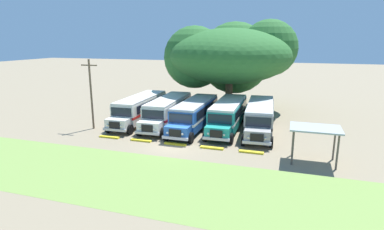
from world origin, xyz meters
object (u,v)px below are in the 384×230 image
object	(u,v)px
parked_bus_slot_2	(195,113)
broad_shade_tree	(231,56)
parked_bus_slot_0	(140,108)
parked_bus_slot_1	(168,110)
utility_pole	(91,92)
parked_bus_slot_3	(228,114)
parked_bus_slot_4	(260,116)
waiting_shelter	(315,131)

from	to	relation	value
parked_bus_slot_2	broad_shade_tree	xyz separation A→B (m)	(1.57, 10.47, 5.39)
parked_bus_slot_0	parked_bus_slot_1	xyz separation A→B (m)	(3.36, -0.04, 0.00)
utility_pole	parked_bus_slot_3	bearing A→B (deg)	18.04
parked_bus_slot_1	parked_bus_slot_0	bearing A→B (deg)	-93.32
parked_bus_slot_3	parked_bus_slot_0	bearing A→B (deg)	-89.96
parked_bus_slot_1	utility_pole	xyz separation A→B (m)	(-6.69, -4.06, 2.23)
parked_bus_slot_4	waiting_shelter	world-z (taller)	parked_bus_slot_4
parked_bus_slot_0	waiting_shelter	xyz separation A→B (m)	(17.89, -6.94, 0.87)
parked_bus_slot_2	waiting_shelter	bearing A→B (deg)	60.80
parked_bus_slot_1	waiting_shelter	size ratio (longest dim) A/B	3.03
parked_bus_slot_0	waiting_shelter	world-z (taller)	parked_bus_slot_0
parked_bus_slot_2	parked_bus_slot_3	distance (m)	3.46
parked_bus_slot_0	utility_pole	distance (m)	5.72
parked_bus_slot_4	utility_pole	size ratio (longest dim) A/B	1.53
waiting_shelter	parked_bus_slot_0	bearing A→B (deg)	158.79
parked_bus_slot_1	utility_pole	world-z (taller)	utility_pole
utility_pole	parked_bus_slot_0	bearing A→B (deg)	50.94
parked_bus_slot_0	broad_shade_tree	world-z (taller)	broad_shade_tree
parked_bus_slot_2	parked_bus_slot_3	size ratio (longest dim) A/B	1.00
parked_bus_slot_1	parked_bus_slot_3	size ratio (longest dim) A/B	1.00
parked_bus_slot_2	parked_bus_slot_4	world-z (taller)	same
parked_bus_slot_3	broad_shade_tree	world-z (taller)	broad_shade_tree
parked_bus_slot_3	waiting_shelter	xyz separation A→B (m)	(7.95, -7.17, 0.87)
waiting_shelter	broad_shade_tree	bearing A→B (deg)	120.13
parked_bus_slot_3	parked_bus_slot_4	bearing A→B (deg)	88.61
parked_bus_slot_3	broad_shade_tree	xyz separation A→B (m)	(-1.78, 9.58, 5.39)
waiting_shelter	parked_bus_slot_4	bearing A→B (deg)	123.44
parked_bus_slot_1	waiting_shelter	bearing A→B (deg)	61.91
parked_bus_slot_0	parked_bus_slot_1	size ratio (longest dim) A/B	1.00
parked_bus_slot_2	utility_pole	world-z (taller)	utility_pole
waiting_shelter	parked_bus_slot_3	bearing A→B (deg)	137.93
broad_shade_tree	utility_pole	world-z (taller)	broad_shade_tree
parked_bus_slot_3	parked_bus_slot_1	bearing A→B (deg)	-88.96
parked_bus_slot_2	broad_shade_tree	world-z (taller)	broad_shade_tree
parked_bus_slot_4	broad_shade_tree	distance (m)	12.08
parked_bus_slot_1	broad_shade_tree	xyz separation A→B (m)	(4.81, 9.85, 5.39)
parked_bus_slot_4	parked_bus_slot_3	bearing A→B (deg)	-93.99
parked_bus_slot_1	parked_bus_slot_3	xyz separation A→B (m)	(6.58, 0.27, 0.00)
broad_shade_tree	waiting_shelter	bearing A→B (deg)	-59.87
broad_shade_tree	parked_bus_slot_0	bearing A→B (deg)	-129.79
parked_bus_slot_4	waiting_shelter	distance (m)	8.63
parked_bus_slot_3	waiting_shelter	size ratio (longest dim) A/B	3.02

